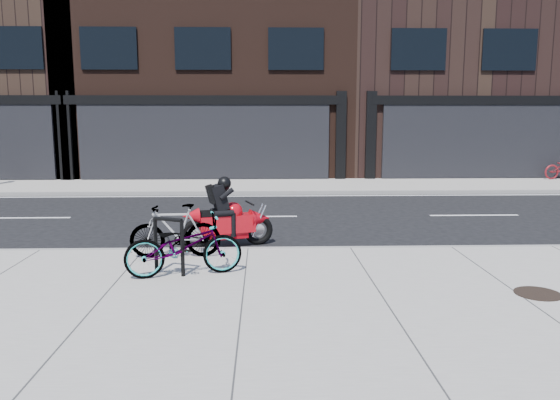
{
  "coord_description": "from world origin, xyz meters",
  "views": [
    {
      "loc": [
        0.3,
        -12.32,
        2.72
      ],
      "look_at": [
        0.66,
        -0.85,
        0.9
      ],
      "focal_mm": 35.0,
      "sensor_mm": 36.0,
      "label": 1
    }
  ],
  "objects_px": {
    "motorcycle": "(231,218)",
    "bicycle_rear": "(175,231)",
    "bike_rack": "(169,241)",
    "manhole_cover": "(538,294)",
    "bicycle_front": "(184,246)"
  },
  "relations": [
    {
      "from": "bicycle_front",
      "to": "manhole_cover",
      "type": "distance_m",
      "value": 5.4
    },
    {
      "from": "motorcycle",
      "to": "manhole_cover",
      "type": "height_order",
      "value": "motorcycle"
    },
    {
      "from": "bike_rack",
      "to": "bicycle_rear",
      "type": "relative_size",
      "value": 0.58
    },
    {
      "from": "bike_rack",
      "to": "bicycle_rear",
      "type": "height_order",
      "value": "bicycle_rear"
    },
    {
      "from": "bicycle_rear",
      "to": "motorcycle",
      "type": "distance_m",
      "value": 1.6
    },
    {
      "from": "bicycle_front",
      "to": "motorcycle",
      "type": "height_order",
      "value": "motorcycle"
    },
    {
      "from": "bicycle_front",
      "to": "bicycle_rear",
      "type": "bearing_deg",
      "value": 1.9
    },
    {
      "from": "bicycle_front",
      "to": "motorcycle",
      "type": "relative_size",
      "value": 0.98
    },
    {
      "from": "bike_rack",
      "to": "bicycle_front",
      "type": "height_order",
      "value": "bicycle_front"
    },
    {
      "from": "bike_rack",
      "to": "manhole_cover",
      "type": "xyz_separation_m",
      "value": [
        5.51,
        -1.15,
        -0.55
      ]
    },
    {
      "from": "bike_rack",
      "to": "manhole_cover",
      "type": "relative_size",
      "value": 1.43
    },
    {
      "from": "manhole_cover",
      "to": "bike_rack",
      "type": "bearing_deg",
      "value": 168.17
    },
    {
      "from": "motorcycle",
      "to": "manhole_cover",
      "type": "xyz_separation_m",
      "value": [
        4.64,
        -3.53,
        -0.46
      ]
    },
    {
      "from": "motorcycle",
      "to": "bicycle_rear",
      "type": "bearing_deg",
      "value": -144.05
    },
    {
      "from": "bike_rack",
      "to": "bicycle_front",
      "type": "bearing_deg",
      "value": -13.62
    }
  ]
}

